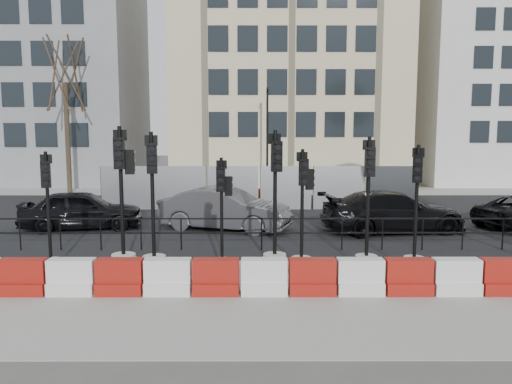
{
  "coord_description": "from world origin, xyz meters",
  "views": [
    {
      "loc": [
        -0.2,
        -13.38,
        3.56
      ],
      "look_at": [
        -0.17,
        3.0,
        1.56
      ],
      "focal_mm": 35.0,
      "sensor_mm": 36.0,
      "label": 1
    }
  ],
  "objects_px": {
    "traffic_signal_a": "(50,249)",
    "traffic_signal_d": "(222,246)",
    "traffic_signal_h": "(415,246)",
    "car_a": "(82,210)",
    "car_c": "(393,212)"
  },
  "relations": [
    {
      "from": "car_a",
      "to": "car_c",
      "type": "relative_size",
      "value": 0.85
    },
    {
      "from": "traffic_signal_d",
      "to": "traffic_signal_h",
      "type": "distance_m",
      "value": 4.86
    },
    {
      "from": "traffic_signal_d",
      "to": "car_a",
      "type": "height_order",
      "value": "traffic_signal_d"
    },
    {
      "from": "traffic_signal_h",
      "to": "car_a",
      "type": "bearing_deg",
      "value": 171.41
    },
    {
      "from": "traffic_signal_a",
      "to": "car_c",
      "type": "height_order",
      "value": "traffic_signal_a"
    },
    {
      "from": "traffic_signal_a",
      "to": "car_a",
      "type": "relative_size",
      "value": 0.68
    },
    {
      "from": "traffic_signal_d",
      "to": "car_a",
      "type": "relative_size",
      "value": 0.65
    },
    {
      "from": "traffic_signal_a",
      "to": "car_c",
      "type": "relative_size",
      "value": 0.58
    },
    {
      "from": "traffic_signal_d",
      "to": "car_a",
      "type": "distance_m",
      "value": 7.82
    },
    {
      "from": "traffic_signal_a",
      "to": "traffic_signal_d",
      "type": "xyz_separation_m",
      "value": [
        4.3,
        0.08,
        0.06
      ]
    },
    {
      "from": "traffic_signal_h",
      "to": "traffic_signal_a",
      "type": "bearing_deg",
      "value": -159.56
    },
    {
      "from": "traffic_signal_a",
      "to": "car_c",
      "type": "bearing_deg",
      "value": 12.85
    },
    {
      "from": "traffic_signal_h",
      "to": "car_a",
      "type": "xyz_separation_m",
      "value": [
        -10.32,
        5.56,
        0.06
      ]
    },
    {
      "from": "traffic_signal_a",
      "to": "traffic_signal_d",
      "type": "bearing_deg",
      "value": -13.26
    },
    {
      "from": "traffic_signal_a",
      "to": "traffic_signal_d",
      "type": "relative_size",
      "value": 1.05
    }
  ]
}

